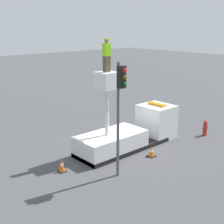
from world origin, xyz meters
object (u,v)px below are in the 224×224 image
at_px(fire_hydrant, 205,128).
at_px(traffic_light_pole, 120,98).
at_px(traffic_cone_curbside, 151,152).
at_px(bucket_truck, 131,132).
at_px(traffic_cone_rear, 62,166).
at_px(worker, 107,55).

bearing_deg(fire_hydrant, traffic_light_pole, -176.79).
distance_m(fire_hydrant, traffic_cone_curbside, 5.31).
bearing_deg(traffic_light_pole, fire_hydrant, 3.21).
xyz_separation_m(bucket_truck, traffic_cone_rear, (-5.06, -0.14, -0.56)).
relative_size(traffic_cone_rear, traffic_cone_curbside, 1.14).
bearing_deg(fire_hydrant, traffic_cone_curbside, 179.17).
distance_m(traffic_light_pole, traffic_cone_rear, 4.65).
distance_m(fire_hydrant, traffic_cone_rear, 10.26).
relative_size(traffic_light_pole, traffic_cone_rear, 8.08).
height_order(bucket_truck, traffic_cone_rear, bucket_truck).
bearing_deg(traffic_cone_curbside, traffic_cone_rear, 159.76).
bearing_deg(bucket_truck, worker, 180.00).
height_order(bucket_truck, fire_hydrant, bucket_truck).
relative_size(traffic_light_pole, fire_hydrant, 5.38).
distance_m(traffic_light_pole, fire_hydrant, 8.95).
height_order(worker, traffic_cone_curbside, worker).
xyz_separation_m(worker, fire_hydrant, (6.95, -1.98, -5.10)).
distance_m(bucket_truck, worker, 5.10).
xyz_separation_m(traffic_light_pole, fire_hydrant, (8.26, 0.46, -3.42)).
relative_size(bucket_truck, fire_hydrant, 6.78).
distance_m(bucket_truck, fire_hydrant, 5.42).
xyz_separation_m(traffic_light_pole, traffic_cone_rear, (-1.83, 2.30, -3.60)).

